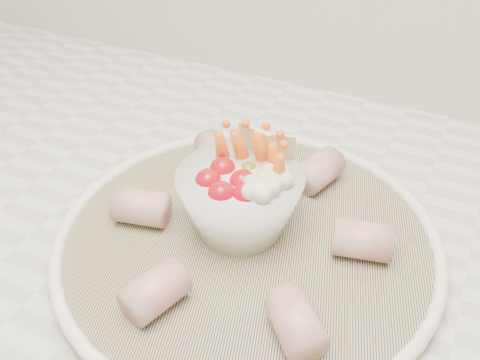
% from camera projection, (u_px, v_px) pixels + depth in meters
% --- Properties ---
extents(serving_platter, '(0.45, 0.45, 0.02)m').
position_uv_depth(serving_platter, '(248.00, 240.00, 0.51)').
color(serving_platter, navy).
rests_on(serving_platter, kitchen_counter).
extents(veggie_bowl, '(0.12, 0.12, 0.10)m').
position_uv_depth(veggie_bowl, '(242.00, 197.00, 0.49)').
color(veggie_bowl, white).
rests_on(veggie_bowl, serving_platter).
extents(cured_meat_rolls, '(0.26, 0.27, 0.03)m').
position_uv_depth(cured_meat_rolls, '(248.00, 223.00, 0.50)').
color(cured_meat_rolls, '#A84D4E').
rests_on(cured_meat_rolls, serving_platter).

